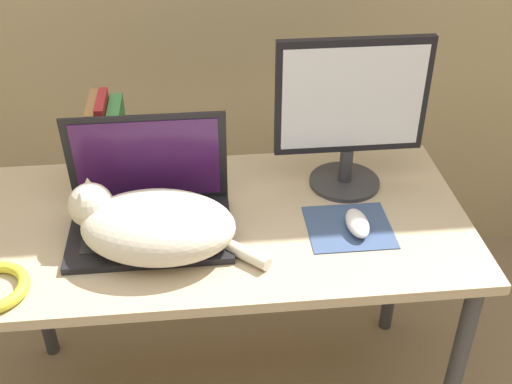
{
  "coord_description": "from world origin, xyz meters",
  "views": [
    {
      "loc": [
        -0.04,
        -1.0,
        1.69
      ],
      "look_at": [
        0.09,
        0.28,
        0.82
      ],
      "focal_mm": 45.0,
      "sensor_mm": 36.0,
      "label": 1
    }
  ],
  "objects_px": {
    "cat": "(152,225)",
    "computer_mouse": "(357,223)",
    "book_row": "(108,142)",
    "laptop": "(150,210)",
    "external_monitor": "(351,111)"
  },
  "relations": [
    {
      "from": "cat",
      "to": "book_row",
      "type": "bearing_deg",
      "value": 111.01
    },
    {
      "from": "computer_mouse",
      "to": "laptop",
      "type": "bearing_deg",
      "value": 172.71
    },
    {
      "from": "laptop",
      "to": "book_row",
      "type": "height_order",
      "value": "laptop"
    },
    {
      "from": "cat",
      "to": "computer_mouse",
      "type": "xyz_separation_m",
      "value": [
        0.5,
        0.02,
        -0.05
      ]
    },
    {
      "from": "cat",
      "to": "book_row",
      "type": "xyz_separation_m",
      "value": [
        -0.12,
        0.32,
        0.05
      ]
    },
    {
      "from": "computer_mouse",
      "to": "cat",
      "type": "bearing_deg",
      "value": -177.44
    },
    {
      "from": "external_monitor",
      "to": "cat",
      "type": "bearing_deg",
      "value": -155.77
    },
    {
      "from": "laptop",
      "to": "computer_mouse",
      "type": "xyz_separation_m",
      "value": [
        0.51,
        -0.07,
        -0.03
      ]
    },
    {
      "from": "cat",
      "to": "external_monitor",
      "type": "relative_size",
      "value": 1.12
    },
    {
      "from": "cat",
      "to": "computer_mouse",
      "type": "relative_size",
      "value": 4.1
    },
    {
      "from": "laptop",
      "to": "cat",
      "type": "bearing_deg",
      "value": -82.97
    },
    {
      "from": "cat",
      "to": "computer_mouse",
      "type": "bearing_deg",
      "value": 2.56
    },
    {
      "from": "book_row",
      "to": "computer_mouse",
      "type": "bearing_deg",
      "value": -25.84
    },
    {
      "from": "cat",
      "to": "external_monitor",
      "type": "distance_m",
      "value": 0.58
    },
    {
      "from": "cat",
      "to": "computer_mouse",
      "type": "distance_m",
      "value": 0.5
    }
  ]
}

